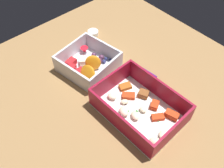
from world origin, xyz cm
name	(u,v)px	position (x,y,z in cm)	size (l,w,h in cm)	color
table_surface	(113,97)	(0.00, 0.00, 1.00)	(80.00, 80.00, 2.00)	#9E7547
pasta_container	(140,108)	(8.80, 1.23, 3.99)	(21.85, 15.95, 6.46)	white
fruit_bowl	(88,64)	(-12.06, 0.93, 4.02)	(16.61, 16.33, 5.82)	white
candy_bar	(145,74)	(0.86, 11.53, 2.60)	(7.00, 2.40, 1.20)	#51197A
paper_cup_liner	(93,33)	(-23.56, 11.89, 2.76)	(3.57, 3.57, 1.52)	white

